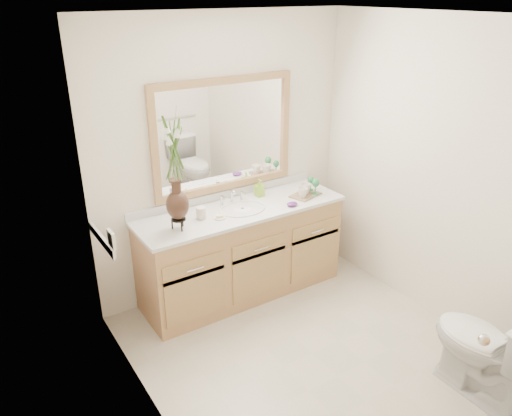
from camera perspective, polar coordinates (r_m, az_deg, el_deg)
floor at (r=3.97m, az=6.43°, el=-16.18°), size 2.60×2.60×0.00m
ceiling at (r=3.05m, az=8.61°, el=20.90°), size 2.40×2.60×0.02m
wall_back at (r=4.33m, az=-3.73°, el=5.73°), size 2.40×0.02×2.40m
wall_front at (r=2.61m, az=26.18°, el=-9.94°), size 2.40×0.02×2.40m
wall_left at (r=2.78m, az=-12.10°, el=-5.63°), size 0.02×2.60×2.40m
wall_right at (r=4.16m, az=20.18°, el=3.51°), size 0.02×2.60×2.40m
vanity at (r=4.43m, az=-1.63°, el=-5.13°), size 1.80×0.55×0.80m
counter at (r=4.24m, az=-1.69°, el=-0.22°), size 1.84×0.57×0.03m
sink at (r=4.24m, az=-1.56°, el=-0.79°), size 0.38×0.34×0.23m
mirror at (r=4.25m, az=-3.65°, el=8.28°), size 1.32×0.04×0.97m
switch_plate at (r=3.54m, az=-16.20°, el=-3.43°), size 0.02×0.12×0.12m
door at (r=2.51m, az=21.23°, el=-16.05°), size 0.80×0.03×2.00m
toilet at (r=3.73m, az=24.77°, el=-14.40°), size 0.42×0.75×0.74m
flower_vase at (r=3.71m, az=-9.33°, el=5.66°), size 0.21×0.21×0.85m
tumbler at (r=4.05m, az=-6.31°, el=-0.56°), size 0.08×0.08×0.10m
soap_dish at (r=4.05m, az=-4.18°, el=-1.07°), size 0.10×0.10×0.03m
soap_bottle at (r=4.46m, az=0.40°, el=2.24°), size 0.06×0.07×0.14m
purple_dish at (r=4.28m, az=4.16°, el=0.45°), size 0.10×0.08×0.03m
tray at (r=4.51m, az=5.66°, el=1.50°), size 0.31×0.25×0.01m
mug_left at (r=4.43m, az=5.34°, el=1.80°), size 0.11×0.10×0.09m
mug_right at (r=4.51m, az=5.67°, el=2.28°), size 0.11×0.10×0.10m
goblet_front at (r=4.49m, az=6.83°, el=2.78°), size 0.07×0.07×0.15m
goblet_back at (r=4.58m, az=6.28°, el=3.11°), size 0.06×0.06×0.13m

